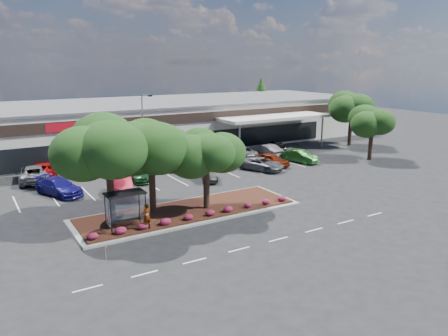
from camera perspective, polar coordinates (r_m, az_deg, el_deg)
ground at (r=32.79m, az=1.66°, el=-7.24°), size 160.00×160.00×0.00m
retail_store at (r=62.50m, az=-15.46°, el=5.30°), size 80.40×25.20×6.25m
landscape_island at (r=35.08m, az=-4.67°, el=-5.65°), size 18.00×6.00×0.26m
lane_markings at (r=41.41m, az=-6.36°, el=-2.83°), size 33.12×20.06×0.01m
shrub_row at (r=33.19m, az=-3.05°, el=-6.05°), size 17.00×0.80×0.50m
bus_shelter at (r=31.51m, az=-12.87°, el=-4.03°), size 2.75×1.55×2.59m
island_tree_west at (r=32.30m, az=-14.77°, el=-0.21°), size 7.20×7.20×7.89m
island_tree_mid at (r=34.11m, az=-9.46°, el=0.29°), size 6.60×6.60×7.32m
island_tree_east at (r=34.54m, az=-2.33°, el=-0.06°), size 5.80×5.80×6.50m
tree_east_near at (r=56.28m, az=18.69°, el=4.30°), size 5.60×5.60×6.51m
tree_east_far at (r=65.15m, az=16.24°, el=6.15°), size 6.40×6.40×7.62m
conifer_north_east at (r=86.48m, az=4.83°, el=8.82°), size 3.96×3.96×9.00m
person_waiting at (r=31.21m, az=-10.07°, el=-6.23°), size 0.75×0.56×1.86m
light_pole at (r=48.68m, az=-10.35°, el=3.95°), size 1.43×0.53×8.40m
survey_stake at (r=27.85m, az=-15.19°, el=-10.28°), size 0.08×0.14×0.95m
car_1 at (r=42.15m, az=-20.78°, el=-2.29°), size 4.02×5.66×1.52m
car_2 at (r=40.23m, az=-13.10°, el=-2.43°), size 2.93×5.13×1.60m
car_3 at (r=45.23m, az=-11.22°, el=-0.64°), size 2.14×5.11×1.47m
car_5 at (r=44.37m, az=-2.06°, el=-0.71°), size 3.00×4.47×1.39m
car_6 at (r=48.56m, az=4.86°, el=0.52°), size 4.26×5.63×1.42m
car_7 at (r=50.63m, az=6.26°, el=1.08°), size 2.90×4.71×1.50m
car_8 at (r=53.00m, az=9.89°, el=1.52°), size 2.62×4.76×1.49m
car_9 at (r=48.99m, az=-22.44°, el=-0.21°), size 4.83×6.61×1.67m
car_10 at (r=47.78m, az=-23.55°, el=-0.65°), size 3.65×6.36×1.67m
car_11 at (r=51.46m, az=-13.97°, el=0.86°), size 3.52×5.25×1.34m
car_12 at (r=49.86m, az=-7.06°, el=0.96°), size 3.35×6.25×1.67m
car_13 at (r=49.70m, az=-4.18°, el=0.87°), size 3.73×5.48×1.47m
car_14 at (r=52.52m, az=0.09°, el=1.55°), size 2.90×4.38×1.38m
car_15 at (r=54.97m, az=2.15°, el=2.13°), size 2.60×5.34×1.46m
car_16 at (r=55.25m, az=5.29°, el=2.27°), size 2.50×5.37×1.70m
car_17 at (r=60.21m, az=6.71°, el=3.00°), size 2.26×4.19×1.35m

